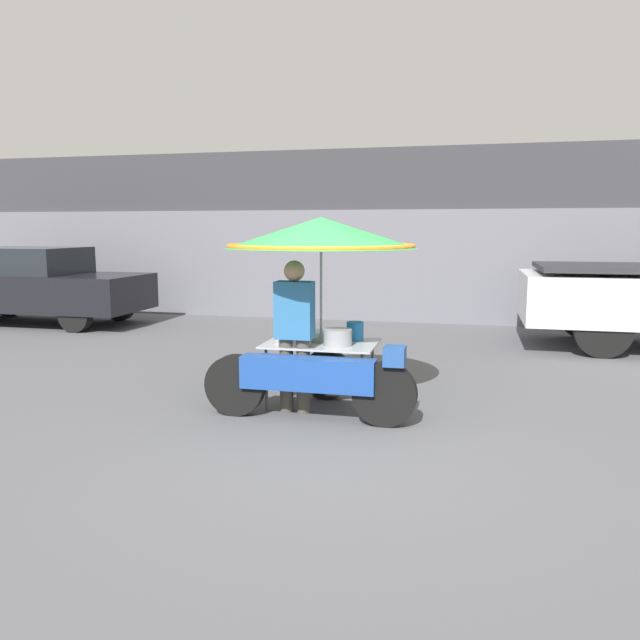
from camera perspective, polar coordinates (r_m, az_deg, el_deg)
ground_plane at (r=5.56m, az=1.59°, el=-11.47°), size 36.00×36.00×0.00m
shopfront_building at (r=13.60m, az=9.15°, el=7.60°), size 28.00×2.06×3.47m
vendor_motorcycle_cart at (r=6.47m, az=-0.00°, el=5.55°), size 2.14×2.00×2.00m
vendor_person at (r=6.34m, az=-2.33°, el=-0.80°), size 0.38×0.22×1.57m
parked_car at (r=13.58m, az=-24.56°, el=2.94°), size 4.29×1.74×1.51m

